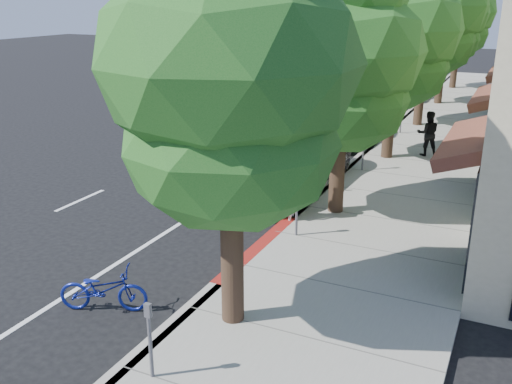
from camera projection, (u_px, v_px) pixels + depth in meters
The scene contains 17 objects.
ground at pixel (239, 270), 12.40m from camera, with size 120.00×120.00×0.00m, color black.
sidewalk at pixel (415, 179), 18.29m from camera, with size 4.60×56.00×0.15m, color gray.
curb at pixel (346, 170), 19.21m from camera, with size 0.30×56.00×0.15m, color #9E998E.
curb_red_segment at pixel (258, 249), 13.23m from camera, with size 0.32×4.00×0.15m, color maroon.
street_tree_0 at pixel (229, 69), 8.83m from camera, with size 4.23×4.23×7.32m.
street_tree_1 at pixel (343, 55), 14.06m from camera, with size 4.09×4.09×6.88m.
street_tree_2 at pixel (396, 32), 19.12m from camera, with size 4.45×4.45×7.27m.
street_tree_3 at pixel (428, 8), 24.03m from camera, with size 5.00×5.00×8.30m.
street_tree_4 at pixel (447, 15), 29.30m from camera, with size 4.30×4.30×7.50m.
street_tree_5 at pixel (460, 14), 34.46m from camera, with size 4.25×4.25×7.36m.
cyclist at pixel (294, 190), 14.63m from camera, with size 0.68×0.44×1.86m, color white.
bicycle at pixel (103, 289), 10.69m from camera, with size 0.58×1.67×0.88m, color navy.
silver_suv at pixel (276, 160), 17.41m from camera, with size 2.99×6.48×1.80m, color #9E9EA2.
dark_sedan at pixel (345, 123), 23.06m from camera, with size 1.59×4.56×1.50m, color #222528.
white_pickup at pixel (384, 91), 30.85m from camera, with size 2.11×5.19×1.51m, color silver.
dark_suv_far at pixel (408, 87), 32.32m from camera, with size 1.76×4.37×1.49m, color black.
pedestrian at pixel (428, 133), 20.48m from camera, with size 0.79×0.61×1.62m, color black.
Camera 1 is at (5.10, -9.94, 5.67)m, focal length 40.00 mm.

